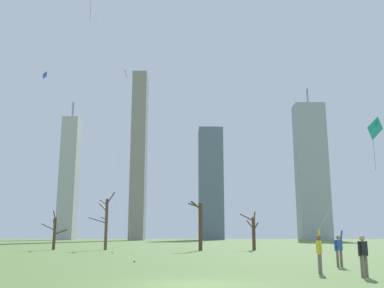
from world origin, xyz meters
name	(u,v)px	position (x,y,z in m)	size (l,w,h in m)	color
ground_plane	(194,285)	(0.00, 0.00, 0.00)	(400.00, 400.00, 0.00)	#5B7A3D
kite_flyer_far_back_white	(371,213)	(9.72, 8.65, 2.79)	(16.48, 2.99, 15.93)	#726656
kite_flyer_midfield_center_teal	(335,218)	(6.67, 5.56, 2.43)	(6.13, 5.95, 8.48)	#726656
bystander_watching_nearby	(363,254)	(6.72, 2.66, 0.90)	(0.46, 0.34, 1.62)	#726656
distant_kite_high_overhead_red	(94,6)	(-6.85, 13.22, 17.56)	(4.29, 1.01, 19.36)	red
distant_kite_drifting_right_pink	(124,92)	(-6.21, 24.48, 15.03)	(1.28, 3.20, 17.22)	pink
distant_kite_low_near_trees_blue	(44,88)	(-17.65, 35.35, 19.11)	(2.31, 7.15, 21.54)	blue
bare_tree_leftmost	(106,222)	(-9.52, 35.74, 3.17)	(3.07, 2.19, 6.47)	brown
bare_tree_center	(55,231)	(-15.47, 36.23, 2.09)	(2.69, 3.33, 4.40)	#4C3828
bare_tree_rightmost	(200,224)	(1.19, 33.00, 2.86)	(1.58, 2.62, 5.24)	#4C3828
bare_tree_right_of_center	(253,231)	(7.33, 35.33, 2.16)	(1.81, 3.09, 4.21)	#4C3828
skyline_short_annex	(312,170)	(47.72, 149.07, 26.16)	(11.43, 7.53, 58.95)	#9EA3AD
skyline_squat_block	(139,154)	(-17.35, 137.70, 30.02)	(5.12, 9.12, 60.04)	gray
skyline_slender_spire	(211,183)	(9.16, 153.70, 21.60)	(9.40, 10.32, 43.19)	slate
skyline_tall_tower	(69,177)	(-45.45, 150.88, 23.46)	(6.19, 7.16, 53.54)	#B2B2B7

